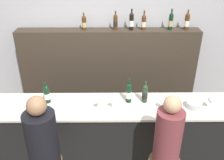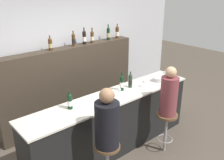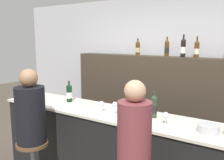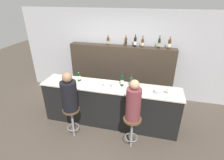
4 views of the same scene
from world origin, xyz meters
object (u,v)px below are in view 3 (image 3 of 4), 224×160
object	(u,v)px
guest_seated_right	(134,136)
wine_glass_2	(166,116)
wine_bottle_counter_1	(137,103)
wine_glass_1	(115,105)
wine_glass_0	(102,104)
wine_bottle_backbar_1	(167,48)
wine_bottle_backbar_0	(138,48)
wine_bottle_counter_2	(154,106)
wine_bottle_backbar_2	(183,48)
wine_bottle_counter_0	(69,93)
guest_seated_left	(30,111)
metal_bowl	(208,128)
wine_bottle_backbar_3	(197,49)
bar_stool_left	(33,156)

from	to	relation	value
guest_seated_right	wine_glass_2	bearing A→B (deg)	85.77
wine_glass_2	wine_bottle_counter_1	bearing A→B (deg)	159.18
wine_glass_1	wine_glass_0	bearing A→B (deg)	180.00
wine_bottle_backbar_1	wine_bottle_backbar_0	bearing A→B (deg)	180.00
wine_bottle_counter_2	wine_bottle_backbar_2	size ratio (longest dim) A/B	0.88
wine_bottle_counter_0	guest_seated_right	distance (m)	1.61
wine_bottle_counter_2	guest_seated_right	distance (m)	0.76
wine_bottle_counter_1	wine_glass_0	xyz separation A→B (m)	(-0.40, -0.15, -0.04)
wine_glass_1	guest_seated_left	bearing A→B (deg)	-141.84
wine_bottle_backbar_0	wine_glass_0	xyz separation A→B (m)	(0.26, -1.41, -0.61)
wine_bottle_backbar_1	wine_glass_0	distance (m)	1.56
wine_bottle_backbar_2	wine_glass_0	xyz separation A→B (m)	(-0.50, -1.41, -0.63)
wine_bottle_counter_2	wine_bottle_backbar_1	distance (m)	1.44
wine_bottle_backbar_1	wine_glass_0	size ratio (longest dim) A/B	2.28
wine_bottle_counter_2	wine_glass_1	world-z (taller)	wine_bottle_counter_2
guest_seated_left	guest_seated_right	distance (m)	1.32
wine_glass_0	guest_seated_right	bearing A→B (deg)	-37.75
wine_bottle_backbar_2	metal_bowl	bearing A→B (deg)	-62.90
wine_bottle_backbar_1	metal_bowl	world-z (taller)	wine_bottle_backbar_1
wine_bottle_backbar_3	guest_seated_right	size ratio (longest dim) A/B	0.37
wine_glass_1	bar_stool_left	bearing A→B (deg)	-141.84
wine_bottle_counter_1	wine_glass_1	world-z (taller)	wine_bottle_counter_1
wine_bottle_counter_2	wine_glass_2	size ratio (longest dim) A/B	2.26
wine_bottle_counter_0	wine_bottle_backbar_1	world-z (taller)	wine_bottle_backbar_1
wine_glass_2	metal_bowl	world-z (taller)	wine_glass_2
wine_bottle_counter_1	bar_stool_left	bearing A→B (deg)	-142.12
wine_bottle_counter_2	wine_bottle_backbar_0	world-z (taller)	wine_bottle_backbar_0
wine_glass_0	guest_seated_left	size ratio (longest dim) A/B	0.16
wine_bottle_counter_1	wine_glass_0	world-z (taller)	wine_bottle_counter_1
wine_bottle_counter_1	wine_glass_1	bearing A→B (deg)	-143.16
wine_bottle_backbar_2	wine_glass_0	size ratio (longest dim) A/B	2.53
wine_bottle_backbar_3	wine_bottle_counter_1	bearing A→B (deg)	-103.79
wine_bottle_counter_0	wine_bottle_backbar_3	xyz separation A→B (m)	(1.37, 1.26, 0.59)
wine_bottle_counter_0	wine_bottle_backbar_3	size ratio (longest dim) A/B	0.93
wine_glass_1	guest_seated_left	xyz separation A→B (m)	(-0.75, -0.59, -0.05)
wine_bottle_backbar_2	metal_bowl	distance (m)	1.71
wine_bottle_backbar_0	wine_glass_1	size ratio (longest dim) A/B	1.84
metal_bowl	bar_stool_left	size ratio (longest dim) A/B	0.27
wine_glass_0	bar_stool_left	xyz separation A→B (m)	(-0.56, -0.59, -0.56)
wine_bottle_backbar_3	metal_bowl	world-z (taller)	wine_bottle_backbar_3
wine_bottle_backbar_2	guest_seated_left	xyz separation A→B (m)	(-1.06, -2.00, -0.66)
wine_bottle_counter_2	metal_bowl	size ratio (longest dim) A/B	1.50
wine_bottle_backbar_2	wine_glass_1	world-z (taller)	wine_bottle_backbar_2
wine_bottle_counter_1	wine_bottle_backbar_1	bearing A→B (deg)	96.84
wine_bottle_counter_2	guest_seated_right	world-z (taller)	guest_seated_right
guest_seated_left	guest_seated_right	bearing A→B (deg)	0.00
wine_bottle_counter_1	bar_stool_left	distance (m)	1.35
wine_bottle_backbar_1	wine_glass_1	distance (m)	1.54
wine_glass_1	guest_seated_right	world-z (taller)	guest_seated_right
wine_bottle_counter_2	wine_bottle_backbar_2	distance (m)	1.40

